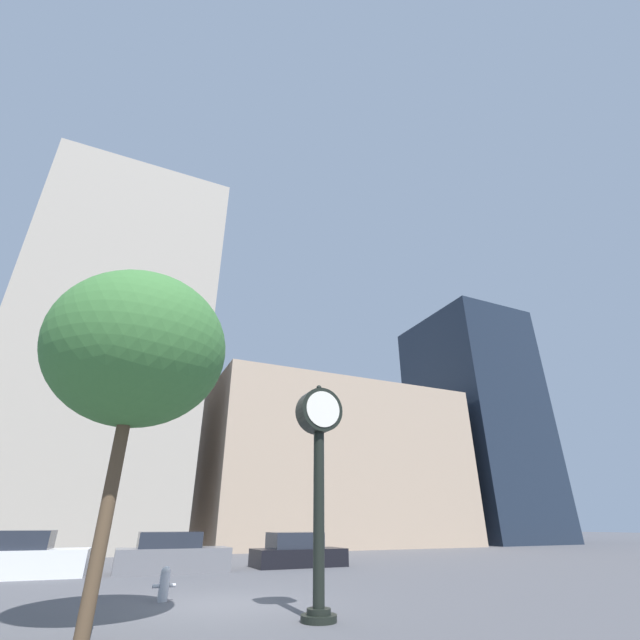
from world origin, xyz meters
TOP-DOWN VIEW (x-y plane):
  - ground_plane at (0.00, 0.00)m, footprint 200.00×200.00m
  - building_tall_tower at (-4.61, 24.00)m, footprint 12.99×12.00m
  - building_storefront_row at (14.47, 24.00)m, footprint 21.79×12.00m
  - building_glass_modern at (31.75, 24.00)m, footprint 9.70×12.00m
  - street_clock at (1.23, -2.63)m, footprint 0.99×0.69m
  - car_white at (-5.51, 8.19)m, footprint 4.75×2.07m
  - car_grey at (-0.22, 8.03)m, footprint 4.22×1.85m
  - car_black at (5.09, 8.25)m, footprint 3.97×1.88m
  - fire_hydrant_near at (-1.22, 1.04)m, footprint 0.54×0.23m
  - bare_tree at (-2.79, -2.60)m, footprint 3.47×3.47m

SIDE VIEW (x-z plane):
  - ground_plane at x=0.00m, z-range 0.00..0.00m
  - fire_hydrant_near at x=-1.22m, z-range 0.01..0.75m
  - car_black at x=5.09m, z-range -0.11..1.23m
  - car_grey at x=-0.22m, z-range -0.11..1.29m
  - car_white at x=-5.51m, z-range -0.12..1.35m
  - street_clock at x=1.23m, z-range 0.74..5.36m
  - bare_tree at x=-2.79m, z-range 1.65..8.10m
  - building_storefront_row at x=14.47m, z-range 0.00..12.63m
  - building_glass_modern at x=31.75m, z-range 0.00..23.23m
  - building_tall_tower at x=-4.61m, z-range 0.00..28.34m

